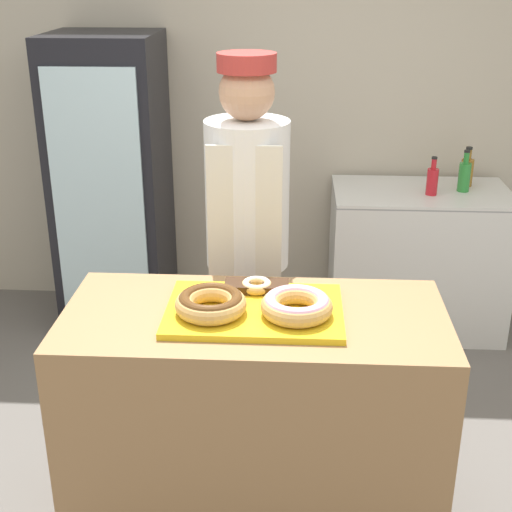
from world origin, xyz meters
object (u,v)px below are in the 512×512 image
Objects in this scene: serving_tray at (254,311)px; bottle_green at (464,176)px; beverage_fridge at (113,186)px; bottle_amber at (467,171)px; donut_chocolate_glaze at (211,303)px; bottle_red at (432,180)px; donut_mini_center at (257,285)px; brownie_back_right at (276,287)px; baker_person at (247,245)px; chest_freezer at (416,259)px; brownie_back_left at (238,286)px; donut_light_glaze at (297,305)px.

bottle_green reaches higher than serving_tray.
bottle_amber is at bearing 3.43° from beverage_fridge.
donut_chocolate_glaze is 2.32m from bottle_amber.
serving_tray is 2.58× the size of bottle_green.
beverage_fridge reaches higher than serving_tray.
beverage_fridge is at bearing 178.01° from bottle_red.
donut_mini_center is 1.23× the size of brownie_back_right.
brownie_back_right is 2.04m from bottle_amber.
baker_person is 1.53m from chest_freezer.
brownie_back_left is at bearing 180.00° from donut_mini_center.
donut_chocolate_glaze is 0.30m from donut_light_glaze.
donut_mini_center is 1.92m from chest_freezer.
donut_mini_center is 0.49× the size of bottle_green.
bottle_amber is (1.07, 1.74, -0.03)m from brownie_back_right.
bottle_green is (1.10, 1.76, 0.00)m from serving_tray.
bottle_red is (1.86, -0.06, 0.08)m from beverage_fridge.
bottle_red is at bearing -1.99° from beverage_fridge.
donut_mini_center is 1.96m from bottle_green.
chest_freezer is at bearing 63.56° from brownie_back_right.
serving_tray is at bearing 18.26° from donut_chocolate_glaze.
donut_light_glaze is 1.04× the size of bottle_green.
donut_light_glaze is at bearing -111.87° from chest_freezer.
brownie_back_left is at bearing 116.27° from serving_tray.
donut_chocolate_glaze is 1.14× the size of bottle_red.
beverage_fridge is at bearing 118.56° from brownie_back_left.
donut_mini_center is at bearing -82.35° from baker_person.
donut_light_glaze is 1.08× the size of bottle_amber.
donut_mini_center is 0.54× the size of bottle_red.
baker_person is (-0.07, 0.52, -0.05)m from donut_mini_center.
donut_chocolate_glaze is at bearing -112.28° from brownie_back_left.
brownie_back_right is 0.42× the size of bottle_amber.
donut_mini_center is 2.08m from bottle_amber.
chest_freezer is (0.87, 1.62, -0.55)m from donut_mini_center.
bottle_red is (-0.23, -0.19, -0.00)m from bottle_amber.
donut_mini_center is 1.23× the size of brownie_back_left.
bottle_red reaches higher than chest_freezer.
donut_mini_center is at bearing -123.35° from bottle_amber.
baker_person is 1.72× the size of chest_freezer.
beverage_fridge is (-0.88, 1.61, -0.12)m from brownie_back_left.
bottle_amber is at bearing 62.71° from donut_light_glaze.
chest_freezer is at bearing -156.16° from bottle_amber.
donut_mini_center is at bearing -124.24° from bottle_green.
donut_light_glaze is at bearing -58.71° from beverage_fridge.
baker_person is (0.08, 0.72, -0.07)m from donut_chocolate_glaze.
bottle_red is (0.98, 1.02, 0.01)m from baker_person.
beverage_fridge is at bearing 128.91° from baker_person.
donut_light_glaze is 2.59× the size of brownie_back_right.
serving_tray is 0.16m from donut_chocolate_glaze.
donut_light_glaze is 2.03m from chest_freezer.
bottle_green reaches higher than donut_chocolate_glaze.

